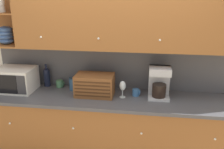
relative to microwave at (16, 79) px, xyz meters
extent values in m
plane|color=tan|center=(1.27, 0.29, -1.06)|extent=(24.00, 24.00, 0.00)
cube|color=silver|center=(1.27, 0.32, 0.24)|extent=(5.60, 0.06, 2.60)
cube|color=#935628|center=(1.27, -0.04, -0.63)|extent=(3.20, 0.66, 0.87)
cube|color=#4C4C51|center=(1.27, -0.06, -0.17)|extent=(3.22, 0.69, 0.04)
sphere|color=white|center=(0.07, -0.38, -0.43)|extent=(0.03, 0.03, 0.03)
sphere|color=white|center=(0.87, -0.38, -0.43)|extent=(0.03, 0.03, 0.03)
sphere|color=white|center=(1.67, -0.38, -0.43)|extent=(0.03, 0.03, 0.03)
sphere|color=white|center=(2.47, -0.38, -0.43)|extent=(0.03, 0.03, 0.03)
cube|color=#4C4C51|center=(1.27, 0.28, 0.14)|extent=(3.20, 0.01, 0.58)
cube|color=#935628|center=(1.48, 0.11, 0.86)|extent=(2.78, 0.36, 0.86)
cube|color=#935628|center=(-0.12, 0.28, 0.86)|extent=(0.42, 0.02, 0.86)
cube|color=#935628|center=(-0.12, 0.11, 0.44)|extent=(0.42, 0.36, 0.02)
cube|color=#935628|center=(-0.12, 0.11, 0.84)|extent=(0.42, 0.36, 0.02)
sphere|color=white|center=(0.44, -0.08, 0.58)|extent=(0.03, 0.03, 0.03)
sphere|color=white|center=(1.13, -0.08, 0.58)|extent=(0.03, 0.03, 0.03)
sphere|color=white|center=(1.83, -0.08, 0.58)|extent=(0.03, 0.03, 0.03)
ellipsoid|color=#3D5B93|center=(-0.12, 0.11, 0.49)|extent=(0.18, 0.18, 0.08)
ellipsoid|color=#3D5B93|center=(-0.12, 0.11, 0.54)|extent=(0.18, 0.18, 0.08)
ellipsoid|color=#3D5B93|center=(-0.12, 0.11, 0.59)|extent=(0.18, 0.18, 0.08)
ellipsoid|color=#3D5B93|center=(-0.12, 0.11, 0.64)|extent=(0.18, 0.18, 0.08)
cylinder|color=silver|center=(-0.12, 0.11, 0.89)|extent=(0.07, 0.07, 0.08)
cylinder|color=silver|center=(-0.12, 0.11, 0.96)|extent=(0.07, 0.07, 0.08)
cube|color=silver|center=(0.00, 0.00, 0.00)|extent=(0.49, 0.38, 0.30)
cube|color=black|center=(-0.05, -0.19, 0.00)|extent=(0.35, 0.01, 0.24)
cube|color=#2D2D33|center=(0.18, -0.19, 0.00)|extent=(0.11, 0.01, 0.24)
cylinder|color=black|center=(0.34, 0.21, -0.05)|extent=(0.09, 0.09, 0.21)
sphere|color=black|center=(0.34, 0.21, 0.06)|extent=(0.09, 0.09, 0.09)
cylinder|color=black|center=(0.34, 0.21, 0.12)|extent=(0.03, 0.03, 0.07)
cylinder|color=#4C845B|center=(0.53, 0.20, -0.10)|extent=(0.10, 0.10, 0.10)
torus|color=#4C845B|center=(0.58, 0.20, -0.10)|extent=(0.01, 0.07, 0.07)
cylinder|color=#33567A|center=(0.74, 0.13, -0.07)|extent=(0.11, 0.11, 0.16)
cylinder|color=navy|center=(0.74, 0.13, 0.01)|extent=(0.12, 0.12, 0.01)
cube|color=brown|center=(1.06, -0.01, -0.02)|extent=(0.47, 0.29, 0.27)
cube|color=#432713|center=(1.06, -0.16, -0.10)|extent=(0.44, 0.01, 0.02)
cube|color=#432713|center=(1.06, -0.16, -0.06)|extent=(0.44, 0.01, 0.02)
cube|color=#432713|center=(1.06, -0.16, -0.02)|extent=(0.44, 0.01, 0.02)
cube|color=#432713|center=(1.06, -0.16, 0.03)|extent=(0.44, 0.01, 0.02)
cube|color=#432713|center=(1.06, -0.16, 0.07)|extent=(0.44, 0.01, 0.02)
cylinder|color=silver|center=(1.42, -0.03, -0.15)|extent=(0.07, 0.07, 0.01)
cylinder|color=silver|center=(1.42, -0.03, -0.10)|extent=(0.01, 0.01, 0.08)
ellipsoid|color=silver|center=(1.42, -0.03, 0.00)|extent=(0.08, 0.08, 0.12)
cylinder|color=#38669E|center=(1.58, 0.04, -0.11)|extent=(0.09, 0.09, 0.09)
torus|color=#38669E|center=(1.63, 0.04, -0.11)|extent=(0.01, 0.06, 0.06)
cube|color=#B7B7BC|center=(1.86, 0.00, -0.14)|extent=(0.26, 0.22, 0.03)
cylinder|color=black|center=(1.86, -0.01, -0.04)|extent=(0.17, 0.17, 0.16)
cube|color=#B7B7BC|center=(1.86, 0.09, 0.05)|extent=(0.26, 0.05, 0.40)
cube|color=#B7B7BC|center=(1.86, 0.00, 0.20)|extent=(0.26, 0.22, 0.09)
camera|label=1|loc=(1.69, -2.87, 1.09)|focal=40.00mm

